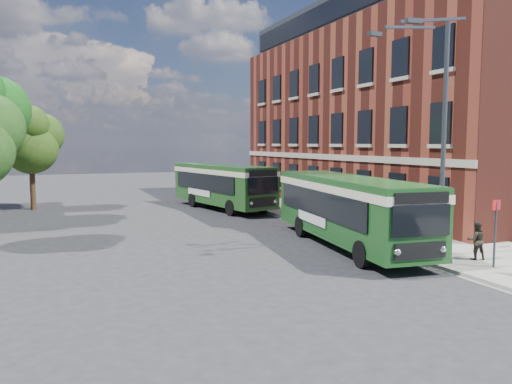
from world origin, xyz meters
name	(u,v)px	position (x,y,z in m)	size (l,w,h in m)	color
ground	(297,260)	(0.00, 0.00, 0.00)	(120.00, 120.00, 0.00)	#252528
pavement	(341,219)	(7.00, 8.00, 0.07)	(6.00, 48.00, 0.15)	gray
kerb_line	(295,223)	(3.95, 8.00, 0.01)	(0.12, 48.00, 0.01)	beige
brick_office	(398,108)	(14.00, 12.00, 6.97)	(12.10, 26.00, 14.20)	maroon
street_lamp	(436,135)	(4.84, -2.00, 4.79)	(2.96, 2.38, 9.00)	#3C3E41
bus_stop_sign	(495,229)	(5.60, -4.20, 1.51)	(0.35, 0.08, 2.52)	#3C3E41
bus_front	(348,205)	(3.20, 1.43, 1.83)	(3.86, 11.23, 3.02)	#194C1B
bus_rear	(222,182)	(2.07, 15.26, 1.83)	(4.44, 10.23, 3.02)	#1E4D1B
pedestrian_b	(476,240)	(5.93, -3.07, 0.87)	(0.70, 0.55, 1.45)	black
tree_right	(31,140)	(-9.83, 19.68, 4.71)	(4.12, 3.92, 6.95)	#352313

